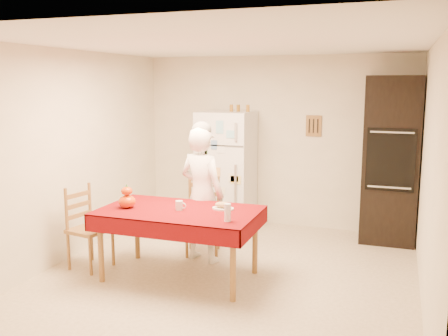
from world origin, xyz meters
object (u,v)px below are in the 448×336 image
at_px(wine_glass, 228,212).
at_px(pumpkin_lower, 127,201).
at_px(dining_table, 179,216).
at_px(bread_plate, 223,209).
at_px(oven_cabinet, 391,160).
at_px(chair_left, 86,224).
at_px(refrigerator, 226,170).
at_px(chair_far, 203,213).
at_px(seated_woman, 202,195).
at_px(coffee_mug, 179,205).

bearing_deg(wine_glass, pumpkin_lower, 173.08).
bearing_deg(dining_table, bread_plate, 21.34).
relative_size(oven_cabinet, dining_table, 1.29).
distance_m(dining_table, chair_left, 1.17).
bearing_deg(dining_table, pumpkin_lower, -169.33).
xyz_separation_m(refrigerator, chair_far, (0.11, -1.19, -0.34)).
xyz_separation_m(oven_cabinet, chair_far, (-2.17, -1.24, -0.59)).
relative_size(dining_table, chair_left, 1.79).
relative_size(oven_cabinet, chair_far, 2.32).
relative_size(oven_cabinet, chair_left, 2.32).
distance_m(chair_far, pumpkin_lower, 1.15).
height_order(dining_table, seated_woman, seated_woman).
xyz_separation_m(chair_left, pumpkin_lower, (0.58, -0.05, 0.32)).
bearing_deg(coffee_mug, wine_glass, -21.19).
bearing_deg(dining_table, refrigerator, 94.90).
height_order(oven_cabinet, bread_plate, oven_cabinet).
bearing_deg(chair_far, chair_left, -155.10).
xyz_separation_m(dining_table, pumpkin_lower, (-0.57, -0.11, 0.14)).
distance_m(oven_cabinet, dining_table, 3.01).
relative_size(chair_far, pumpkin_lower, 5.09).
height_order(chair_left, bread_plate, chair_left).
height_order(pumpkin_lower, wine_glass, wine_glass).
relative_size(chair_far, bread_plate, 3.96).
distance_m(refrigerator, chair_far, 1.24).
relative_size(chair_far, seated_woman, 0.59).
xyz_separation_m(chair_far, coffee_mug, (0.08, -0.88, 0.30)).
height_order(chair_left, coffee_mug, chair_left).
bearing_deg(coffee_mug, oven_cabinet, 45.30).
relative_size(dining_table, coffee_mug, 17.00).
bearing_deg(oven_cabinet, bread_plate, -130.63).
height_order(dining_table, coffee_mug, coffee_mug).
xyz_separation_m(seated_woman, wine_glass, (0.61, -0.85, 0.05)).
bearing_deg(wine_glass, seated_woman, 125.74).
relative_size(chair_far, coffee_mug, 9.50).
relative_size(seated_woman, wine_glass, 9.15).
relative_size(chair_left, pumpkin_lower, 5.09).
height_order(chair_left, seated_woman, seated_woman).
xyz_separation_m(refrigerator, wine_glass, (0.81, -2.32, -0.00)).
xyz_separation_m(seated_woman, pumpkin_lower, (-0.60, -0.70, 0.03)).
bearing_deg(bread_plate, coffee_mug, -157.40).
bearing_deg(pumpkin_lower, chair_left, 175.08).
distance_m(oven_cabinet, chair_far, 2.57).
bearing_deg(coffee_mug, refrigerator, 95.04).
relative_size(oven_cabinet, coffee_mug, 22.00).
distance_m(refrigerator, oven_cabinet, 2.29).
distance_m(oven_cabinet, coffee_mug, 2.99).
relative_size(oven_cabinet, pumpkin_lower, 11.78).
bearing_deg(refrigerator, pumpkin_lower, -100.26).
bearing_deg(coffee_mug, dining_table, 125.02).
bearing_deg(seated_woman, pumpkin_lower, 64.25).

